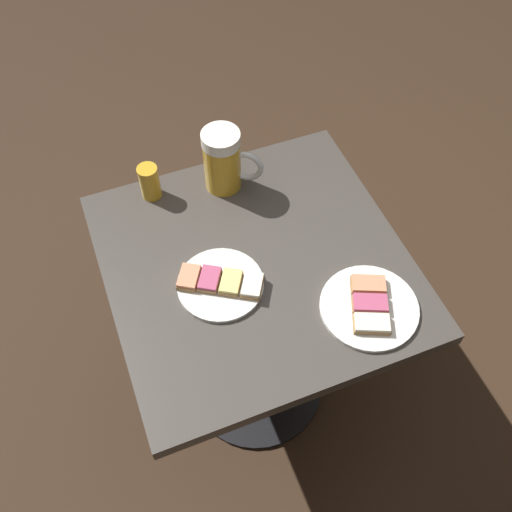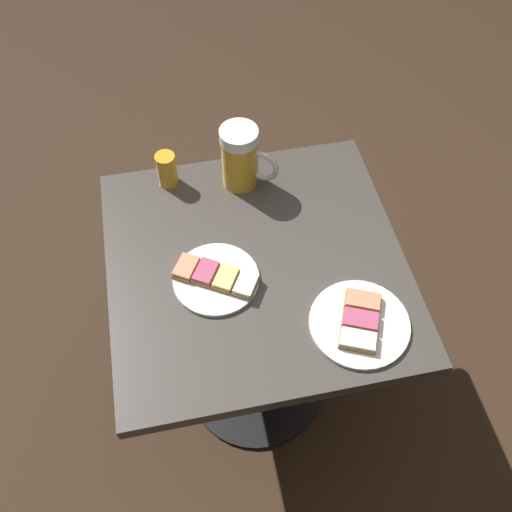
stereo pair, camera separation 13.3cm
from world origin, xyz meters
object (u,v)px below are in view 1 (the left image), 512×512
(beer_glass_small, at_px, (150,182))
(plate_near, at_px, (220,283))
(plate_far, at_px, (369,306))
(beer_mug, at_px, (224,160))

(beer_glass_small, bearing_deg, plate_near, -167.60)
(plate_far, xyz_separation_m, beer_mug, (0.47, 0.17, 0.08))
(plate_near, relative_size, beer_glass_small, 2.10)
(plate_far, distance_m, beer_glass_small, 0.62)
(plate_near, height_order, beer_mug, beer_mug)
(plate_far, bearing_deg, beer_mug, 20.17)
(plate_far, height_order, beer_mug, beer_mug)
(plate_near, height_order, plate_far, same)
(plate_far, xyz_separation_m, beer_glass_small, (0.50, 0.36, 0.04))
(plate_near, xyz_separation_m, beer_glass_small, (0.32, 0.07, 0.04))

